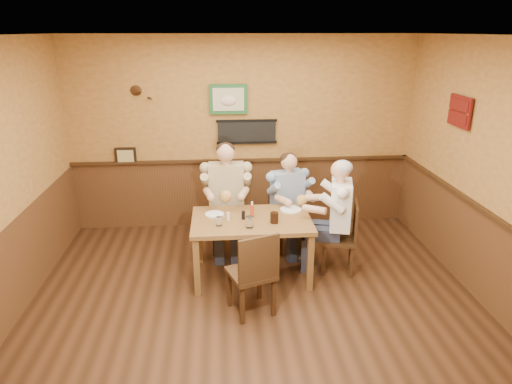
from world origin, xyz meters
TOP-DOWN VIEW (x-y plane):
  - room at (0.13, 0.17)m, footprint 5.02×5.03m
  - dining_table at (0.01, 0.88)m, footprint 1.40×0.90m
  - chair_back_left at (-0.27, 1.61)m, footprint 0.45×0.45m
  - chair_back_right at (0.54, 1.58)m, footprint 0.49×0.49m
  - chair_right_end at (1.08, 0.92)m, footprint 0.50×0.50m
  - chair_near_side at (-0.05, 0.13)m, footprint 0.56×0.56m
  - diner_tan_shirt at (-0.27, 1.61)m, footprint 0.64×0.64m
  - diner_blue_polo at (0.54, 1.58)m, footprint 0.70×0.70m
  - diner_white_elder at (1.08, 0.92)m, footprint 0.71×0.71m
  - water_glass_left at (-0.37, 0.71)m, footprint 0.09×0.09m
  - water_glass_mid at (-0.03, 0.63)m, footprint 0.12×0.12m
  - cola_tumbler at (0.26, 0.74)m, footprint 0.12×0.12m
  - hot_sauce_bottle at (0.02, 0.91)m, footprint 0.05×0.05m
  - salt_shaker at (-0.26, 0.86)m, footprint 0.04×0.04m
  - pepper_shaker at (-0.09, 0.87)m, footprint 0.05×0.05m
  - plate_far_left at (-0.43, 1.04)m, footprint 0.28×0.28m
  - plate_far_right at (0.51, 1.10)m, footprint 0.31×0.31m

SIDE VIEW (x-z plane):
  - chair_back_right at x=0.54m, z-range 0.00..0.85m
  - chair_right_end at x=1.08m, z-range 0.00..0.89m
  - chair_back_left at x=-0.27m, z-range 0.00..0.94m
  - chair_near_side at x=-0.05m, z-range 0.00..0.95m
  - diner_blue_polo at x=0.54m, z-range 0.00..1.22m
  - diner_white_elder at x=1.08m, z-range 0.00..1.28m
  - dining_table at x=0.01m, z-range 0.28..1.03m
  - diner_tan_shirt at x=-0.27m, z-range 0.00..1.34m
  - plate_far_left at x=-0.43m, z-range 0.75..0.77m
  - plate_far_right at x=0.51m, z-range 0.75..0.77m
  - salt_shaker at x=-0.26m, z-range 0.75..0.85m
  - pepper_shaker at x=-0.09m, z-range 0.75..0.85m
  - water_glass_left at x=-0.37m, z-range 0.75..0.86m
  - cola_tumbler at x=0.26m, z-range 0.75..0.87m
  - water_glass_mid at x=-0.03m, z-range 0.75..0.88m
  - hot_sauce_bottle at x=0.02m, z-range 0.75..0.93m
  - room at x=0.13m, z-range 0.28..3.09m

